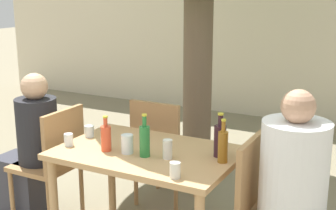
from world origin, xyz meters
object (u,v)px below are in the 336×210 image
(patio_chair_1, at_px, (267,204))
(soda_bottle_2, at_px, (106,137))
(person_seated_0, at_px, (30,154))
(green_bottle_3, at_px, (145,140))
(drinking_glass_4, at_px, (175,170))
(patio_chair_0, at_px, (54,158))
(dining_table_front, at_px, (147,163))
(drinking_glass_1, at_px, (127,144))
(patio_chair_2, at_px, (161,146))
(drinking_glass_2, at_px, (89,131))
(amber_bottle_1, at_px, (223,146))
(person_seated_1, at_px, (305,205))
(drinking_glass_0, at_px, (168,149))
(drinking_glass_3, at_px, (69,140))
(wine_bottle_0, at_px, (220,140))

(patio_chair_1, distance_m, soda_bottle_2, 1.13)
(person_seated_0, height_order, green_bottle_3, person_seated_0)
(green_bottle_3, xyz_separation_m, drinking_glass_4, (0.34, -0.22, -0.06))
(patio_chair_0, xyz_separation_m, drinking_glass_4, (1.22, -0.33, 0.25))
(dining_table_front, distance_m, patio_chair_0, 0.84)
(drinking_glass_1, distance_m, drinking_glass_4, 0.52)
(patio_chair_1, height_order, patio_chair_2, same)
(drinking_glass_1, xyz_separation_m, drinking_glass_4, (0.47, -0.22, -0.02))
(person_seated_0, xyz_separation_m, drinking_glass_2, (0.55, 0.06, 0.25))
(person_seated_0, bearing_deg, patio_chair_1, 90.00)
(patio_chair_2, distance_m, amber_bottle_1, 1.03)
(patio_chair_0, bearing_deg, patio_chair_2, 136.98)
(person_seated_1, relative_size, soda_bottle_2, 5.16)
(dining_table_front, xyz_separation_m, person_seated_0, (-1.08, -0.00, -0.12))
(green_bottle_3, bearing_deg, amber_bottle_1, 15.92)
(patio_chair_0, distance_m, drinking_glass_4, 1.29)
(person_seated_0, distance_m, drinking_glass_2, 0.61)
(person_seated_1, height_order, amber_bottle_1, person_seated_1)
(drinking_glass_0, xyz_separation_m, drinking_glass_4, (0.19, -0.26, -0.02))
(patio_chair_0, bearing_deg, drinking_glass_0, 85.97)
(person_seated_0, bearing_deg, drinking_glass_1, 83.71)
(person_seated_1, distance_m, drinking_glass_1, 1.18)
(patio_chair_2, bearing_deg, person_seated_1, 153.96)
(person_seated_1, bearing_deg, drinking_glass_1, 95.39)
(person_seated_0, relative_size, person_seated_1, 0.94)
(dining_table_front, distance_m, drinking_glass_1, 0.21)
(drinking_glass_2, bearing_deg, drinking_glass_4, -23.07)
(soda_bottle_2, height_order, drinking_glass_2, soda_bottle_2)
(person_seated_1, bearing_deg, person_seated_0, 90.00)
(person_seated_1, relative_size, green_bottle_3, 4.38)
(dining_table_front, xyz_separation_m, drinking_glass_3, (-0.53, -0.17, 0.14))
(patio_chair_1, xyz_separation_m, green_bottle_3, (-0.79, -0.11, 0.32))
(wine_bottle_0, relative_size, drinking_glass_2, 3.50)
(drinking_glass_3, bearing_deg, person_seated_1, 6.07)
(dining_table_front, height_order, drinking_glass_0, drinking_glass_0)
(person_seated_0, xyz_separation_m, drinking_glass_3, (0.55, -0.17, 0.25))
(person_seated_0, bearing_deg, green_bottle_3, 84.57)
(soda_bottle_2, distance_m, drinking_glass_3, 0.30)
(patio_chair_1, relative_size, amber_bottle_1, 3.27)
(soda_bottle_2, distance_m, drinking_glass_1, 0.16)
(amber_bottle_1, xyz_separation_m, drinking_glass_4, (-0.15, -0.36, -0.06))
(green_bottle_3, height_order, drinking_glass_3, green_bottle_3)
(amber_bottle_1, bearing_deg, drinking_glass_3, -169.26)
(person_seated_0, bearing_deg, drinking_glass_2, 95.91)
(patio_chair_2, height_order, soda_bottle_2, soda_bottle_2)
(dining_table_front, xyz_separation_m, person_seated_1, (1.07, -0.00, -0.06))
(person_seated_0, bearing_deg, soda_bottle_2, 80.89)
(drinking_glass_3, bearing_deg, green_bottle_3, 6.24)
(wine_bottle_0, distance_m, drinking_glass_1, 0.61)
(drinking_glass_2, bearing_deg, patio_chair_0, -169.53)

